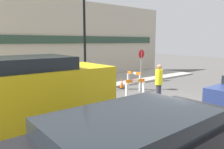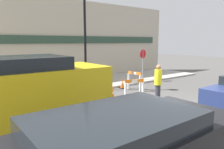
# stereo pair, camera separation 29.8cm
# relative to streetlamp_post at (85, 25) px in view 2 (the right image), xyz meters

# --- Properties ---
(ground_plane) EXTENTS (60.00, 60.00, 0.00)m
(ground_plane) POSITION_rel_streetlamp_post_xyz_m (0.91, -5.07, -3.54)
(ground_plane) COLOR #565451
(sidewalk_slab) EXTENTS (18.00, 3.96, 0.11)m
(sidewalk_slab) POSITION_rel_streetlamp_post_xyz_m (0.91, 1.41, -3.49)
(sidewalk_slab) COLOR #ADA89E
(sidewalk_slab) RESTS_ON ground_plane
(storefront_facade) EXTENTS (18.00, 0.22, 5.50)m
(storefront_facade) POSITION_rel_streetlamp_post_xyz_m (0.91, 3.47, -0.79)
(storefront_facade) COLOR #BCB29E
(storefront_facade) RESTS_ON ground_plane
(streetlamp_post) EXTENTS (0.44, 0.44, 5.35)m
(streetlamp_post) POSITION_rel_streetlamp_post_xyz_m (0.00, 0.00, 0.00)
(streetlamp_post) COLOR black
(streetlamp_post) RESTS_ON sidewalk_slab
(stop_sign) EXTENTS (0.60, 0.08, 2.05)m
(stop_sign) POSITION_rel_streetlamp_post_xyz_m (4.45, 0.03, -2.05)
(stop_sign) COLOR gray
(stop_sign) RESTS_ON sidewalk_slab
(barricade_0) EXTENTS (0.66, 0.50, 1.01)m
(barricade_0) POSITION_rel_streetlamp_post_xyz_m (-0.17, -0.78, -3.01)
(barricade_0) COLOR white
(barricade_0) RESTS_ON ground_plane
(barricade_1) EXTENTS (0.90, 0.41, 1.05)m
(barricade_1) POSITION_rel_streetlamp_post_xyz_m (0.42, -3.46, -2.97)
(barricade_1) COLOR white
(barricade_1) RESTS_ON ground_plane
(barricade_2) EXTENTS (0.22, 0.92, 1.04)m
(barricade_2) POSITION_rel_streetlamp_post_xyz_m (2.12, -1.66, -2.97)
(barricade_2) COLOR white
(barricade_2) RESTS_ON ground_plane
(traffic_cone_0) EXTENTS (0.30, 0.30, 0.49)m
(traffic_cone_0) POSITION_rel_streetlamp_post_xyz_m (-0.73, -3.19, -3.31)
(traffic_cone_0) COLOR black
(traffic_cone_0) RESTS_ON ground_plane
(traffic_cone_1) EXTENTS (0.30, 0.30, 0.56)m
(traffic_cone_1) POSITION_rel_streetlamp_post_xyz_m (-0.60, -1.68, -3.27)
(traffic_cone_1) COLOR black
(traffic_cone_1) RESTS_ON ground_plane
(traffic_cone_2) EXTENTS (0.30, 0.30, 0.70)m
(traffic_cone_2) POSITION_rel_streetlamp_post_xyz_m (-0.23, -2.73, -3.20)
(traffic_cone_2) COLOR black
(traffic_cone_2) RESTS_ON ground_plane
(traffic_cone_3) EXTENTS (0.30, 0.30, 0.60)m
(traffic_cone_3) POSITION_rel_streetlamp_post_xyz_m (1.91, -0.87, -3.25)
(traffic_cone_3) COLOR black
(traffic_cone_3) RESTS_ON ground_plane
(traffic_cone_4) EXTENTS (0.30, 0.30, 0.72)m
(traffic_cone_4) POSITION_rel_streetlamp_post_xyz_m (-0.54, -2.08, -3.19)
(traffic_cone_4) COLOR black
(traffic_cone_4) RESTS_ON ground_plane
(person_worker) EXTENTS (0.39, 0.39, 1.70)m
(person_worker) POSITION_rel_streetlamp_post_xyz_m (1.23, -4.10, -2.62)
(person_worker) COLOR #33333D
(person_worker) RESTS_ON ground_plane
(person_pedestrian) EXTENTS (0.35, 0.35, 1.77)m
(person_pedestrian) POSITION_rel_streetlamp_post_xyz_m (-3.54, 0.24, -2.46)
(person_pedestrian) COLOR #33333D
(person_pedestrian) RESTS_ON sidewalk_slab
(work_van) EXTENTS (5.57, 2.13, 2.29)m
(work_van) POSITION_rel_streetlamp_post_xyz_m (-4.81, -4.08, -2.29)
(work_van) COLOR yellow
(work_van) RESTS_ON ground_plane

